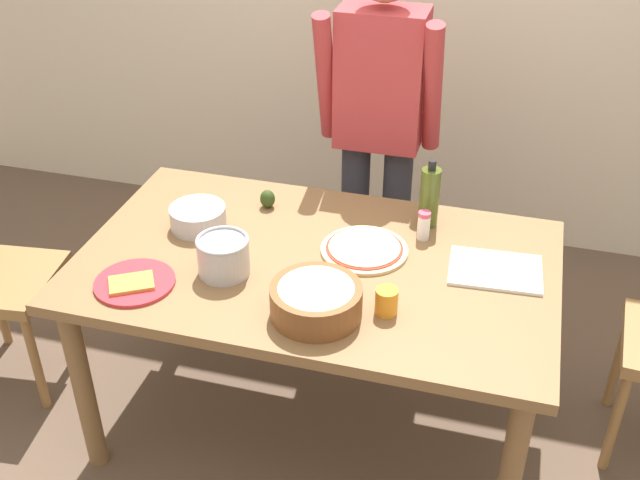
# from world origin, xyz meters

# --- Properties ---
(ground) EXTENTS (8.00, 8.00, 0.00)m
(ground) POSITION_xyz_m (0.00, 0.00, 0.00)
(ground) COLOR brown
(dining_table) EXTENTS (1.60, 0.96, 0.76)m
(dining_table) POSITION_xyz_m (0.00, 0.00, 0.67)
(dining_table) COLOR brown
(dining_table) RESTS_ON ground
(person_cook) EXTENTS (0.49, 0.25, 1.62)m
(person_cook) POSITION_xyz_m (0.05, 0.76, 0.94)
(person_cook) COLOR #2D2D38
(person_cook) RESTS_ON ground
(pizza_raw_on_board) EXTENTS (0.30, 0.30, 0.02)m
(pizza_raw_on_board) POSITION_xyz_m (0.14, 0.10, 0.77)
(pizza_raw_on_board) COLOR beige
(pizza_raw_on_board) RESTS_ON dining_table
(plate_with_slice) EXTENTS (0.26, 0.26, 0.02)m
(plate_with_slice) POSITION_xyz_m (-0.52, -0.29, 0.77)
(plate_with_slice) COLOR red
(plate_with_slice) RESTS_ON dining_table
(popcorn_bowl) EXTENTS (0.28, 0.28, 0.11)m
(popcorn_bowl) POSITION_xyz_m (0.08, -0.28, 0.82)
(popcorn_bowl) COLOR brown
(popcorn_bowl) RESTS_ON dining_table
(mixing_bowl_steel) EXTENTS (0.20, 0.20, 0.08)m
(mixing_bowl_steel) POSITION_xyz_m (-0.46, 0.09, 0.80)
(mixing_bowl_steel) COLOR #B7B7BC
(mixing_bowl_steel) RESTS_ON dining_table
(olive_oil_bottle) EXTENTS (0.07, 0.07, 0.26)m
(olive_oil_bottle) POSITION_xyz_m (0.32, 0.33, 0.87)
(olive_oil_bottle) COLOR #47561E
(olive_oil_bottle) RESTS_ON dining_table
(steel_pot) EXTENTS (0.17, 0.17, 0.13)m
(steel_pot) POSITION_xyz_m (-0.27, -0.15, 0.83)
(steel_pot) COLOR #B7B7BC
(steel_pot) RESTS_ON dining_table
(cup_orange) EXTENTS (0.07, 0.07, 0.08)m
(cup_orange) POSITION_xyz_m (0.28, -0.21, 0.80)
(cup_orange) COLOR orange
(cup_orange) RESTS_ON dining_table
(salt_shaker) EXTENTS (0.04, 0.04, 0.11)m
(salt_shaker) POSITION_xyz_m (0.32, 0.23, 0.81)
(salt_shaker) COLOR white
(salt_shaker) RESTS_ON dining_table
(cutting_board_white) EXTENTS (0.31, 0.24, 0.01)m
(cutting_board_white) POSITION_xyz_m (0.59, 0.09, 0.77)
(cutting_board_white) COLOR white
(cutting_board_white) RESTS_ON dining_table
(avocado) EXTENTS (0.06, 0.06, 0.07)m
(avocado) POSITION_xyz_m (-0.27, 0.29, 0.80)
(avocado) COLOR #2D4219
(avocado) RESTS_ON dining_table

